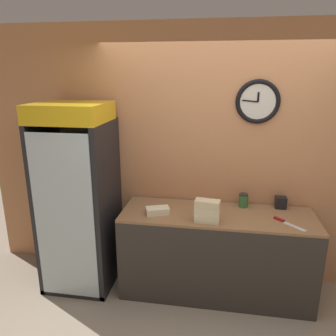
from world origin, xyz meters
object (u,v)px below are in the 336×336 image
(beverage_cooler, at_px, (80,188))
(chefs_knife, at_px, (286,222))
(sandwich_stack_middle, at_px, (208,211))
(sandwich_stack_bottom, at_px, (207,218))
(sandwich_flat_left, at_px, (158,211))
(sandwich_stack_top, at_px, (208,204))
(napkin_dispenser, at_px, (281,203))
(condiment_jar, at_px, (244,200))

(beverage_cooler, bearing_deg, chefs_knife, -3.28)
(sandwich_stack_middle, xyz_separation_m, chefs_knife, (0.72, 0.10, -0.10))
(sandwich_stack_bottom, relative_size, sandwich_flat_left, 0.92)
(sandwich_stack_top, bearing_deg, sandwich_stack_bottom, 180.00)
(beverage_cooler, xyz_separation_m, sandwich_flat_left, (0.84, -0.11, -0.15))
(beverage_cooler, distance_m, sandwich_stack_middle, 1.35)
(sandwich_stack_top, distance_m, sandwich_flat_left, 0.52)
(napkin_dispenser, bearing_deg, sandwich_stack_middle, -148.43)
(condiment_jar, bearing_deg, sandwich_flat_left, -158.99)
(beverage_cooler, relative_size, sandwich_stack_top, 8.11)
(condiment_jar, distance_m, napkin_dispenser, 0.37)
(sandwich_stack_bottom, bearing_deg, condiment_jar, 50.24)
(beverage_cooler, bearing_deg, napkin_dispenser, 6.43)
(sandwich_stack_top, xyz_separation_m, sandwich_flat_left, (-0.49, 0.10, -0.15))
(sandwich_stack_top, relative_size, sandwich_flat_left, 0.95)
(sandwich_stack_top, height_order, condiment_jar, sandwich_stack_top)
(sandwich_stack_bottom, height_order, condiment_jar, condiment_jar)
(sandwich_stack_bottom, xyz_separation_m, sandwich_flat_left, (-0.49, 0.10, -0.00))
(sandwich_stack_middle, height_order, napkin_dispenser, sandwich_stack_middle)
(beverage_cooler, distance_m, sandwich_stack_bottom, 1.35)
(sandwich_stack_middle, distance_m, sandwich_flat_left, 0.50)
(beverage_cooler, bearing_deg, sandwich_stack_top, -9.17)
(sandwich_flat_left, bearing_deg, sandwich_stack_top, -11.80)
(condiment_jar, bearing_deg, sandwich_stack_top, -129.76)
(sandwich_flat_left, relative_size, condiment_jar, 1.80)
(sandwich_stack_middle, xyz_separation_m, condiment_jar, (0.35, 0.42, -0.04))
(sandwich_stack_bottom, distance_m, napkin_dispenser, 0.85)
(sandwich_stack_bottom, distance_m, condiment_jar, 0.55)
(condiment_jar, bearing_deg, sandwich_stack_bottom, -129.76)
(sandwich_flat_left, xyz_separation_m, napkin_dispenser, (1.21, 0.34, 0.03))
(napkin_dispenser, bearing_deg, condiment_jar, -176.52)
(napkin_dispenser, bearing_deg, sandwich_stack_top, -148.43)
(sandwich_stack_middle, relative_size, condiment_jar, 1.69)
(sandwich_stack_bottom, relative_size, condiment_jar, 1.65)
(sandwich_stack_bottom, height_order, sandwich_flat_left, sandwich_stack_bottom)
(condiment_jar, bearing_deg, beverage_cooler, -172.92)
(chefs_knife, bearing_deg, sandwich_flat_left, 179.80)
(sandwich_flat_left, distance_m, chefs_knife, 1.20)
(sandwich_stack_bottom, distance_m, sandwich_flat_left, 0.50)
(napkin_dispenser, bearing_deg, chefs_knife, -91.80)
(sandwich_stack_middle, distance_m, chefs_knife, 0.73)
(sandwich_stack_bottom, xyz_separation_m, chefs_knife, (0.72, 0.10, -0.03))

